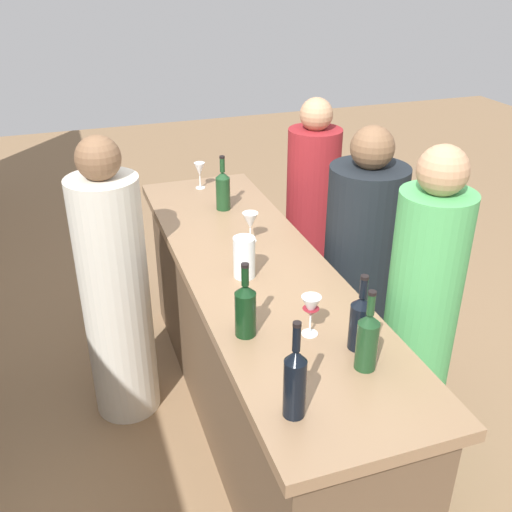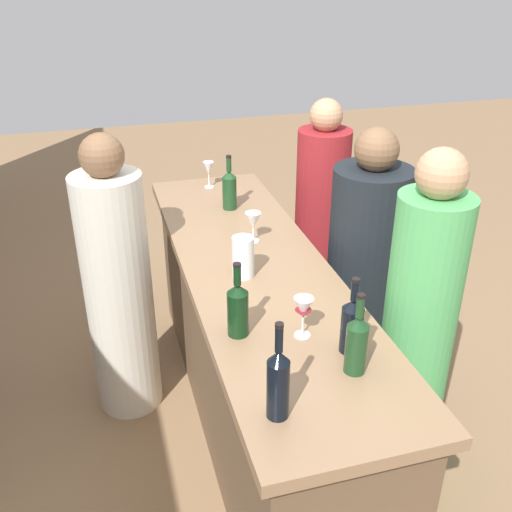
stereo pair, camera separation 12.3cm
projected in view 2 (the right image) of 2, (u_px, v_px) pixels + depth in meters
ground_plane at (256, 418)px, 3.09m from camera, size 12.00×12.00×0.00m
bar_counter at (256, 347)px, 2.88m from camera, size 2.39×0.65×0.91m
wine_bottle_leftmost_near_black at (278, 382)px, 1.76m from camera, size 0.07×0.07×0.34m
wine_bottle_second_left_olive_green at (357, 343)px, 1.95m from camera, size 0.07×0.07×0.30m
wine_bottle_center_near_black at (352, 324)px, 2.06m from camera, size 0.08×0.08×0.29m
wine_bottle_second_right_dark_green at (238, 308)px, 2.15m from camera, size 0.08×0.08×0.30m
wine_bottle_rightmost_olive_green at (229, 189)px, 3.21m from camera, size 0.08×0.08×0.30m
wine_glass_near_left at (253, 221)px, 2.85m from camera, size 0.08×0.08×0.15m
wine_glass_near_center at (303, 310)px, 2.14m from camera, size 0.07×0.07×0.16m
wine_glass_near_right at (209, 169)px, 3.50m from camera, size 0.06×0.06×0.16m
water_pitcher at (243, 257)px, 2.54m from camera, size 0.10×0.10×0.19m
person_left_guest at (417, 336)px, 2.50m from camera, size 0.31×0.31×1.55m
person_center_guest at (364, 282)px, 3.01m from camera, size 0.42×0.42×1.47m
person_right_guest at (320, 221)px, 3.71m from camera, size 0.42×0.42×1.43m
person_server_behind at (119, 291)px, 2.91m from camera, size 0.42×0.42×1.48m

